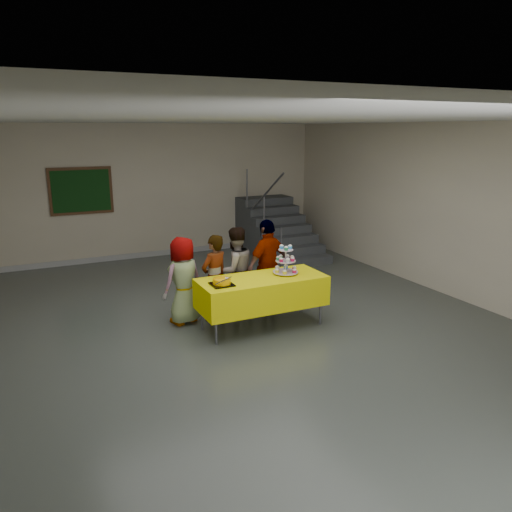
{
  "coord_description": "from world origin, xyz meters",
  "views": [
    {
      "loc": [
        -2.74,
        -6.21,
        2.88
      ],
      "look_at": [
        0.35,
        0.25,
        1.05
      ],
      "focal_mm": 35.0,
      "sensor_mm": 36.0,
      "label": 1
    }
  ],
  "objects": [
    {
      "name": "room_shell",
      "position": [
        0.0,
        0.02,
        2.13
      ],
      "size": [
        10.0,
        10.04,
        3.02
      ],
      "color": "#4C514C",
      "rests_on": "ground"
    },
    {
      "name": "schoolchild_a",
      "position": [
        -0.63,
        0.73,
        0.67
      ],
      "size": [
        0.76,
        0.62,
        1.33
      ],
      "primitive_type": "imported",
      "rotation": [
        0.0,
        0.0,
        3.49
      ],
      "color": "slate",
      "rests_on": "ground"
    },
    {
      "name": "schoolchild_c",
      "position": [
        0.24,
        0.8,
        0.7
      ],
      "size": [
        0.74,
        0.61,
        1.4
      ],
      "primitive_type": "imported",
      "rotation": [
        0.0,
        0.0,
        3.26
      ],
      "color": "slate",
      "rests_on": "ground"
    },
    {
      "name": "noticeboard",
      "position": [
        -1.52,
        4.96,
        1.6
      ],
      "size": [
        1.3,
        0.05,
        1.0
      ],
      "color": "#472B16",
      "rests_on": "ground"
    },
    {
      "name": "schoolchild_d",
      "position": [
        0.77,
        0.68,
        0.75
      ],
      "size": [
        0.95,
        0.64,
        1.5
      ],
      "primitive_type": "imported",
      "rotation": [
        0.0,
        0.0,
        3.48
      ],
      "color": "slate",
      "rests_on": "ground"
    },
    {
      "name": "schoolchild_b",
      "position": [
        -0.17,
        0.63,
        0.67
      ],
      "size": [
        0.58,
        0.49,
        1.34
      ],
      "primitive_type": "imported",
      "rotation": [
        0.0,
        0.0,
        3.54
      ],
      "color": "slate",
      "rests_on": "ground"
    },
    {
      "name": "staircase",
      "position": [
        2.7,
        4.13,
        0.49
      ],
      "size": [
        1.3,
        2.4,
        2.04
      ],
      "color": "#424447",
      "rests_on": "ground"
    },
    {
      "name": "bake_table",
      "position": [
        0.35,
        0.05,
        0.56
      ],
      "size": [
        1.88,
        0.78,
        0.77
      ],
      "color": "#595960",
      "rests_on": "ground"
    },
    {
      "name": "cupcake_stand",
      "position": [
        0.76,
        0.08,
        0.94
      ],
      "size": [
        0.38,
        0.38,
        0.44
      ],
      "color": "silver",
      "rests_on": "bake_table"
    },
    {
      "name": "bear_cake",
      "position": [
        -0.31,
        -0.03,
        0.83
      ],
      "size": [
        0.32,
        0.36,
        0.12
      ],
      "color": "black",
      "rests_on": "bake_table"
    }
  ]
}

